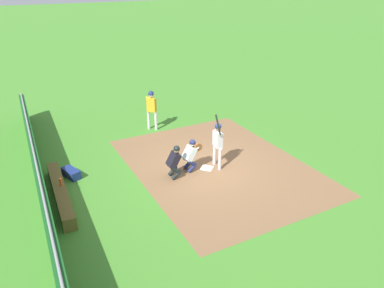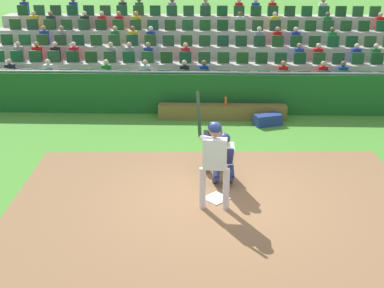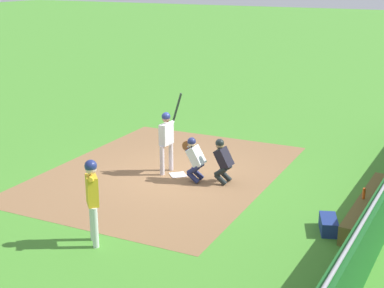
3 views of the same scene
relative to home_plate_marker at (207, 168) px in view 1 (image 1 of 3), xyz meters
The scene contains 11 objects.
ground_plane 0.02m from the home_plate_marker, ahead, with size 160.00×160.00×0.00m, color #478D2E.
infield_dirt_patch 0.50m from the home_plate_marker, 90.00° to the left, with size 8.30×6.20×0.01m, color olive.
home_plate_marker is the anchor object (origin of this frame).
batter_at_plate 1.19m from the home_plate_marker, 81.26° to the left, with size 0.68×0.46×2.33m.
catcher_crouching 0.93m from the home_plate_marker, 103.74° to the right, with size 0.49×0.73×1.27m.
home_plate_umpire 1.53m from the home_plate_marker, 86.95° to the right, with size 0.46×0.49×1.27m.
dugout_wall 5.92m from the home_plate_marker, 90.00° to the right, with size 17.49×0.24×1.34m.
dugout_bench 5.35m from the home_plate_marker, 92.55° to the right, with size 3.86×0.40×0.44m, color brown.
water_bottle_on_bench 5.31m from the home_plate_marker, 93.62° to the right, with size 0.07×0.07×0.26m, color #DD4A16.
equipment_duffel_bag 5.03m from the home_plate_marker, 108.03° to the right, with size 0.79×0.36×0.32m, color navy.
on_deck_batter 4.72m from the home_plate_marker, behind, with size 0.48×0.45×1.89m.
Camera 1 is at (11.13, -5.96, 6.94)m, focal length 35.12 mm.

